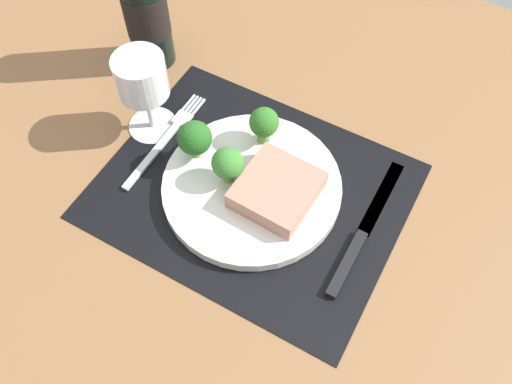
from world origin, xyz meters
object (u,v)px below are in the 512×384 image
(plate, at_px, (252,187))
(fork, at_px, (166,139))
(steak, at_px, (275,192))
(wine_glass, at_px, (142,82))
(knife, at_px, (361,236))
(wine_bottle, at_px, (144,4))

(plate, relative_size, fork, 1.27)
(fork, bearing_deg, steak, -5.32)
(fork, xyz_separation_m, wine_glass, (-0.03, 0.01, 0.09))
(steak, distance_m, knife, 0.12)
(plate, bearing_deg, steak, -6.89)
(fork, height_order, wine_bottle, wine_bottle)
(steak, relative_size, wine_glass, 0.77)
(knife, xyz_separation_m, wine_glass, (-0.35, 0.02, 0.09))
(fork, height_order, wine_glass, wine_glass)
(knife, bearing_deg, wine_glass, 179.41)
(wine_bottle, relative_size, wine_glass, 2.25)
(knife, distance_m, wine_glass, 0.36)
(wine_bottle, bearing_deg, knife, -18.56)
(steak, relative_size, fork, 0.53)
(steak, bearing_deg, fork, 174.36)
(plate, distance_m, steak, 0.04)
(plate, relative_size, knife, 1.06)
(plate, height_order, wine_bottle, wine_bottle)
(steak, bearing_deg, knife, 4.65)
(plate, bearing_deg, fork, 174.67)
(fork, bearing_deg, wine_bottle, 130.31)
(fork, relative_size, knife, 0.83)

